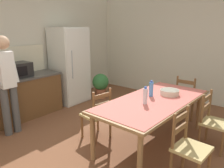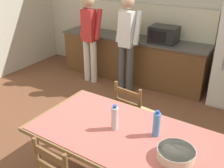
{
  "view_description": "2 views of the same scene",
  "coord_description": "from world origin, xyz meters",
  "px_view_note": "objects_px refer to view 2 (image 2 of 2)",
  "views": [
    {
      "loc": [
        -2.39,
        -2.02,
        1.91
      ],
      "look_at": [
        0.32,
        0.12,
        0.99
      ],
      "focal_mm": 35.0,
      "sensor_mm": 36.0,
      "label": 1
    },
    {
      "loc": [
        1.45,
        -2.34,
        2.29
      ],
      "look_at": [
        0.05,
        0.02,
        0.97
      ],
      "focal_mm": 42.0,
      "sensor_mm": 36.0,
      "label": 2
    }
  ],
  "objects_px": {
    "dining_table": "(139,144)",
    "person_at_counter": "(127,40)",
    "microwave": "(164,34)",
    "serving_bowl": "(176,153)",
    "bottle_near_centre": "(115,118)",
    "paper_bag": "(131,28)",
    "chair_side_far_left": "(133,114)",
    "bottle_off_centre": "(156,124)",
    "person_at_sink": "(90,35)"
  },
  "relations": [
    {
      "from": "person_at_sink",
      "to": "person_at_counter",
      "type": "xyz_separation_m",
      "value": [
        0.82,
        -0.02,
        0.03
      ]
    },
    {
      "from": "serving_bowl",
      "to": "chair_side_far_left",
      "type": "bearing_deg",
      "value": 132.91
    },
    {
      "from": "serving_bowl",
      "to": "person_at_counter",
      "type": "distance_m",
      "value": 2.82
    },
    {
      "from": "dining_table",
      "to": "person_at_sink",
      "type": "height_order",
      "value": "person_at_sink"
    },
    {
      "from": "chair_side_far_left",
      "to": "person_at_sink",
      "type": "xyz_separation_m",
      "value": [
        -1.64,
        1.38,
        0.52
      ]
    },
    {
      "from": "serving_bowl",
      "to": "person_at_counter",
      "type": "xyz_separation_m",
      "value": [
        -1.67,
        2.27,
        0.17
      ]
    },
    {
      "from": "bottle_near_centre",
      "to": "serving_bowl",
      "type": "distance_m",
      "value": 0.67
    },
    {
      "from": "microwave",
      "to": "bottle_off_centre",
      "type": "height_order",
      "value": "microwave"
    },
    {
      "from": "paper_bag",
      "to": "serving_bowl",
      "type": "relative_size",
      "value": 1.12
    },
    {
      "from": "person_at_sink",
      "to": "chair_side_far_left",
      "type": "bearing_deg",
      "value": -130.04
    },
    {
      "from": "dining_table",
      "to": "person_at_counter",
      "type": "height_order",
      "value": "person_at_counter"
    },
    {
      "from": "microwave",
      "to": "chair_side_far_left",
      "type": "xyz_separation_m",
      "value": [
        0.33,
        -1.88,
        -0.6
      ]
    },
    {
      "from": "paper_bag",
      "to": "serving_bowl",
      "type": "xyz_separation_m",
      "value": [
        1.84,
        -2.78,
        -0.25
      ]
    },
    {
      "from": "microwave",
      "to": "paper_bag",
      "type": "relative_size",
      "value": 1.39
    },
    {
      "from": "serving_bowl",
      "to": "chair_side_far_left",
      "type": "distance_m",
      "value": 1.3
    },
    {
      "from": "chair_side_far_left",
      "to": "person_at_counter",
      "type": "height_order",
      "value": "person_at_counter"
    },
    {
      "from": "dining_table",
      "to": "bottle_off_centre",
      "type": "bearing_deg",
      "value": 46.69
    },
    {
      "from": "bottle_off_centre",
      "to": "microwave",
      "type": "bearing_deg",
      "value": 109.42
    },
    {
      "from": "paper_bag",
      "to": "bottle_near_centre",
      "type": "height_order",
      "value": "paper_bag"
    },
    {
      "from": "person_at_counter",
      "to": "microwave",
      "type": "bearing_deg",
      "value": -43.53
    },
    {
      "from": "dining_table",
      "to": "bottle_near_centre",
      "type": "height_order",
      "value": "bottle_near_centre"
    },
    {
      "from": "paper_bag",
      "to": "chair_side_far_left",
      "type": "height_order",
      "value": "paper_bag"
    },
    {
      "from": "paper_bag",
      "to": "person_at_counter",
      "type": "distance_m",
      "value": 0.54
    },
    {
      "from": "serving_bowl",
      "to": "person_at_sink",
      "type": "bearing_deg",
      "value": 137.38
    },
    {
      "from": "dining_table",
      "to": "bottle_near_centre",
      "type": "distance_m",
      "value": 0.34
    },
    {
      "from": "microwave",
      "to": "serving_bowl",
      "type": "relative_size",
      "value": 1.56
    },
    {
      "from": "bottle_near_centre",
      "to": "chair_side_far_left",
      "type": "xyz_separation_m",
      "value": [
        -0.19,
        0.81,
        -0.45
      ]
    },
    {
      "from": "microwave",
      "to": "dining_table",
      "type": "xyz_separation_m",
      "value": [
        0.79,
        -2.7,
        -0.34
      ]
    },
    {
      "from": "bottle_off_centre",
      "to": "chair_side_far_left",
      "type": "height_order",
      "value": "bottle_off_centre"
    },
    {
      "from": "microwave",
      "to": "dining_table",
      "type": "height_order",
      "value": "microwave"
    },
    {
      "from": "bottle_off_centre",
      "to": "person_at_counter",
      "type": "distance_m",
      "value": 2.49
    },
    {
      "from": "paper_bag",
      "to": "microwave",
      "type": "bearing_deg",
      "value": 0.66
    },
    {
      "from": "paper_bag",
      "to": "person_at_sink",
      "type": "distance_m",
      "value": 0.82
    },
    {
      "from": "bottle_off_centre",
      "to": "chair_side_far_left",
      "type": "bearing_deg",
      "value": 129.79
    },
    {
      "from": "dining_table",
      "to": "bottle_off_centre",
      "type": "relative_size",
      "value": 8.29
    },
    {
      "from": "bottle_off_centre",
      "to": "serving_bowl",
      "type": "xyz_separation_m",
      "value": [
        0.27,
        -0.21,
        -0.07
      ]
    },
    {
      "from": "dining_table",
      "to": "chair_side_far_left",
      "type": "distance_m",
      "value": 0.98
    },
    {
      "from": "bottle_off_centre",
      "to": "bottle_near_centre",
      "type": "bearing_deg",
      "value": -164.13
    },
    {
      "from": "serving_bowl",
      "to": "person_at_counter",
      "type": "bearing_deg",
      "value": 126.27
    },
    {
      "from": "microwave",
      "to": "paper_bag",
      "type": "height_order",
      "value": "paper_bag"
    },
    {
      "from": "paper_bag",
      "to": "dining_table",
      "type": "bearing_deg",
      "value": -61.54
    },
    {
      "from": "bottle_off_centre",
      "to": "dining_table",
      "type": "bearing_deg",
      "value": -133.31
    },
    {
      "from": "dining_table",
      "to": "serving_bowl",
      "type": "xyz_separation_m",
      "value": [
        0.38,
        -0.09,
        0.12
      ]
    },
    {
      "from": "serving_bowl",
      "to": "chair_side_far_left",
      "type": "relative_size",
      "value": 0.35
    },
    {
      "from": "microwave",
      "to": "person_at_counter",
      "type": "distance_m",
      "value": 0.72
    },
    {
      "from": "chair_side_far_left",
      "to": "bottle_near_centre",
      "type": "bearing_deg",
      "value": 111.36
    },
    {
      "from": "bottle_near_centre",
      "to": "person_at_counter",
      "type": "relative_size",
      "value": 0.15
    },
    {
      "from": "microwave",
      "to": "bottle_off_centre",
      "type": "xyz_separation_m",
      "value": [
        0.91,
        -2.58,
        -0.15
      ]
    },
    {
      "from": "person_at_sink",
      "to": "dining_table",
      "type": "bearing_deg",
      "value": -136.21
    },
    {
      "from": "dining_table",
      "to": "bottle_off_centre",
      "type": "xyz_separation_m",
      "value": [
        0.11,
        0.12,
        0.19
      ]
    }
  ]
}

